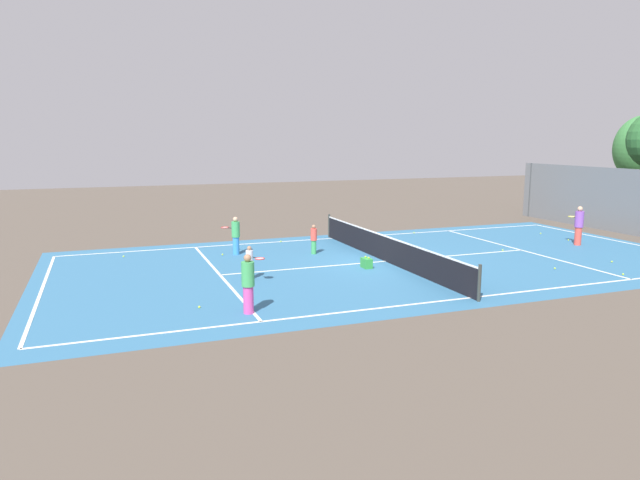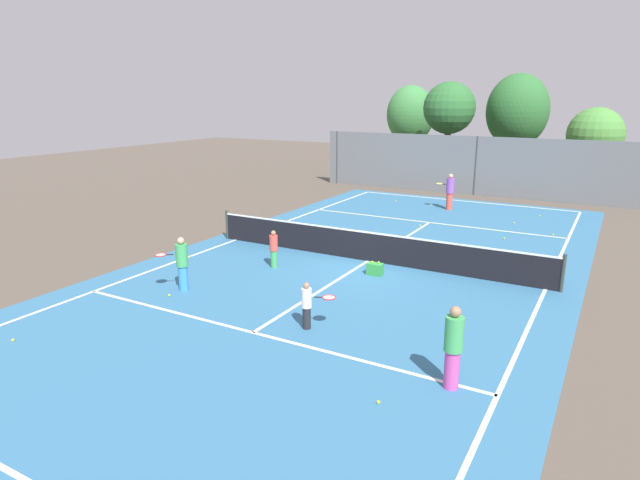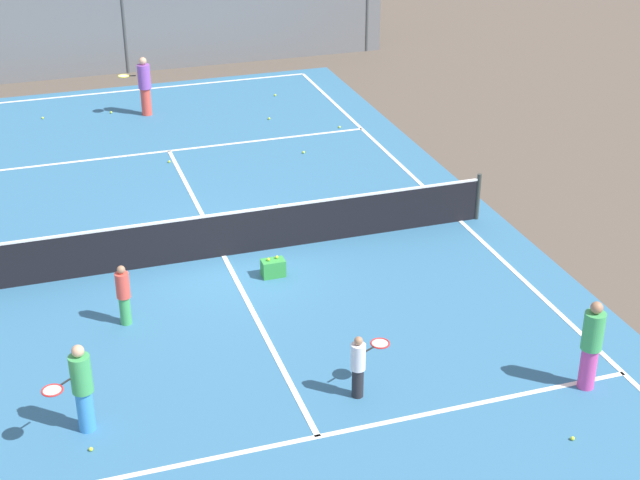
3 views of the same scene
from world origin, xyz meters
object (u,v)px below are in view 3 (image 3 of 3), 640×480
(player_1, at_px, (591,344))
(tennis_ball_4, at_px, (111,112))
(tennis_ball_3, at_px, (573,438))
(tennis_ball_6, at_px, (275,95))
(tennis_ball_0, at_px, (91,449))
(tennis_ball_5, at_px, (169,162))
(tennis_ball_11, at_px, (43,118))
(player_4, at_px, (360,365))
(player_0, at_px, (144,86))
(player_2, at_px, (124,294))
(player_3, at_px, (82,387))
(ball_crate, at_px, (273,268))
(tennis_ball_1, at_px, (340,127))
(tennis_ball_7, at_px, (304,152))
(tennis_ball_2, at_px, (279,206))
(tennis_ball_12, at_px, (269,119))

(player_1, xyz_separation_m, tennis_ball_4, (-5.74, 16.51, -0.80))
(tennis_ball_3, relative_size, tennis_ball_6, 1.00)
(tennis_ball_0, relative_size, tennis_ball_5, 1.00)
(tennis_ball_3, bearing_deg, tennis_ball_4, 105.12)
(tennis_ball_4, relative_size, tennis_ball_11, 1.00)
(player_4, relative_size, tennis_ball_5, 17.32)
(player_0, bearing_deg, player_2, -100.93)
(player_3, distance_m, tennis_ball_3, 7.59)
(ball_crate, bearing_deg, tennis_ball_4, 99.34)
(tennis_ball_1, xyz_separation_m, tennis_ball_3, (-1.22, -14.37, 0.00))
(ball_crate, bearing_deg, tennis_ball_6, 73.94)
(tennis_ball_7, bearing_deg, tennis_ball_0, -122.11)
(player_1, distance_m, player_3, 8.17)
(player_2, bearing_deg, tennis_ball_0, -106.33)
(player_2, distance_m, tennis_ball_0, 3.75)
(tennis_ball_2, height_order, tennis_ball_5, same)
(player_2, bearing_deg, tennis_ball_4, 84.02)
(player_2, height_order, tennis_ball_2, player_2)
(tennis_ball_3, distance_m, tennis_ball_7, 12.82)
(tennis_ball_6, height_order, tennis_ball_11, same)
(player_0, relative_size, ball_crate, 3.67)
(tennis_ball_12, bearing_deg, tennis_ball_4, 155.15)
(tennis_ball_3, xyz_separation_m, tennis_ball_6, (0.28, 17.73, 0.00))
(ball_crate, bearing_deg, player_0, 94.55)
(player_3, height_order, tennis_ball_7, player_3)
(player_3, xyz_separation_m, tennis_ball_6, (7.36, 15.12, -0.77))
(player_4, xyz_separation_m, tennis_ball_1, (3.94, 12.23, -0.57))
(player_0, bearing_deg, ball_crate, -85.45)
(player_1, distance_m, tennis_ball_6, 16.59)
(tennis_ball_1, height_order, tennis_ball_6, same)
(player_0, distance_m, tennis_ball_12, 3.75)
(tennis_ball_11, bearing_deg, tennis_ball_2, -59.07)
(tennis_ball_4, bearing_deg, player_1, -70.83)
(tennis_ball_0, distance_m, tennis_ball_12, 15.15)
(tennis_ball_2, xyz_separation_m, tennis_ball_3, (1.90, -9.73, 0.00))
(tennis_ball_3, bearing_deg, tennis_ball_0, 163.77)
(player_3, xyz_separation_m, tennis_ball_4, (2.30, 15.07, -0.77))
(player_4, distance_m, tennis_ball_11, 16.18)
(player_3, bearing_deg, tennis_ball_2, 53.99)
(tennis_ball_7, bearing_deg, player_3, -123.47)
(player_3, relative_size, tennis_ball_12, 23.44)
(tennis_ball_6, bearing_deg, player_1, -87.64)
(player_0, xyz_separation_m, player_3, (-3.28, -14.63, -0.09))
(player_0, bearing_deg, player_1, -73.50)
(player_2, height_order, ball_crate, player_2)
(player_3, distance_m, tennis_ball_7, 12.25)
(tennis_ball_0, relative_size, tennis_ball_6, 1.00)
(tennis_ball_3, relative_size, tennis_ball_7, 1.00)
(tennis_ball_11, distance_m, tennis_ball_12, 6.60)
(tennis_ball_2, distance_m, tennis_ball_12, 6.13)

